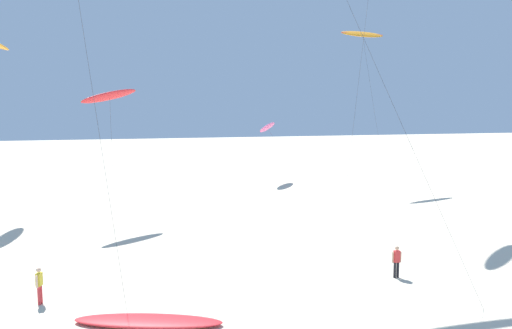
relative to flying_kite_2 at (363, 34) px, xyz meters
name	(u,v)px	position (x,y,z in m)	size (l,w,h in m)	color
flying_kite_2	(363,34)	(0.00, 0.00, 0.00)	(6.30, 11.40, 17.66)	orange
flying_kite_3	(268,127)	(-9.16, 5.94, -10.42)	(3.94, 10.46, 7.45)	#EA5193
flying_kite_7	(110,96)	(-26.96, -10.52, -7.38)	(4.39, 4.44, 10.57)	red
grounded_kite_3	(148,321)	(-25.52, -29.08, -16.90)	(6.12, 3.25, 0.28)	red
person_near_left	(397,260)	(-12.95, -27.29, -16.14)	(0.51, 0.23, 1.67)	black
person_near_right	(39,284)	(-29.99, -25.66, -16.13)	(0.28, 0.49, 1.67)	red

